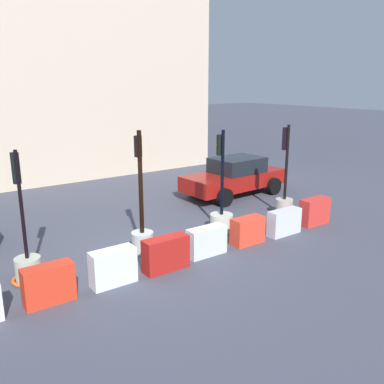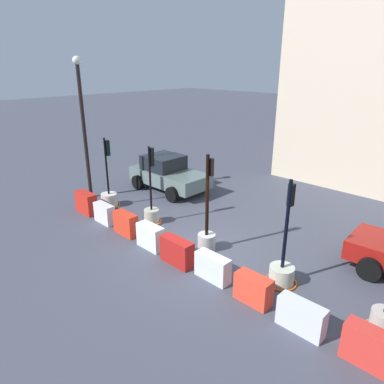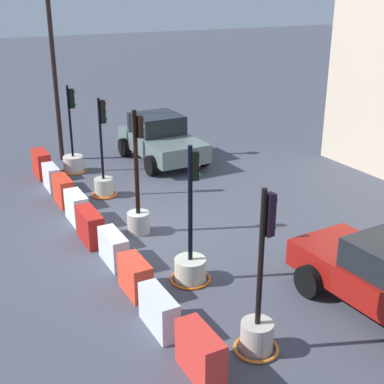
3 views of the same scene
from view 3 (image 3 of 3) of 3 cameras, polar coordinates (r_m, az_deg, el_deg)
name	(u,v)px [view 3 (image 3 of 3)]	position (r m, az deg, el deg)	size (l,w,h in m)	color
ground_plane	(126,234)	(14.17, -7.09, -4.47)	(120.00, 120.00, 0.00)	#434654
traffic_light_0	(73,159)	(19.04, -12.62, 3.44)	(0.89, 0.89, 3.03)	silver
traffic_light_1	(104,181)	(16.62, -9.45, 1.20)	(0.79, 0.79, 3.06)	#B6B9A4
traffic_light_2	(138,209)	(13.94, -5.78, -1.82)	(0.59, 0.59, 3.29)	#AFB4AE
traffic_light_3	(191,262)	(11.75, -0.16, -7.49)	(0.91, 0.91, 3.11)	beige
traffic_light_4	(258,324)	(9.70, 7.09, -13.92)	(0.83, 0.83, 3.11)	#B8ADA3
construction_barrier_0	(41,164)	(18.83, -15.86, 2.92)	(1.09, 0.44, 0.89)	red
construction_barrier_1	(52,178)	(17.55, -14.84, 1.50)	(0.99, 0.37, 0.78)	silver
construction_barrier_2	(63,191)	(16.24, -13.65, 0.11)	(1.03, 0.40, 0.83)	red
construction_barrier_3	(77,208)	(14.94, -12.28, -1.66)	(1.04, 0.41, 0.83)	white
construction_barrier_4	(90,227)	(13.72, -10.90, -3.68)	(1.15, 0.42, 0.84)	#AD1B17
construction_barrier_5	(114,248)	(12.60, -8.42, -6.02)	(1.10, 0.39, 0.77)	silver
construction_barrier_6	(135,277)	(11.40, -6.12, -9.03)	(0.99, 0.44, 0.77)	#EA3F29
construction_barrier_7	(159,311)	(10.27, -3.57, -12.69)	(1.12, 0.38, 0.77)	silver
construction_barrier_8	(200,354)	(9.18, 0.91, -16.99)	(1.08, 0.42, 0.86)	red
car_grey_saloon	(161,139)	(19.77, -3.38, 5.71)	(4.06, 2.32, 1.68)	slate
street_lamp_post	(53,61)	(19.87, -14.67, 13.48)	(0.36, 0.36, 6.22)	black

